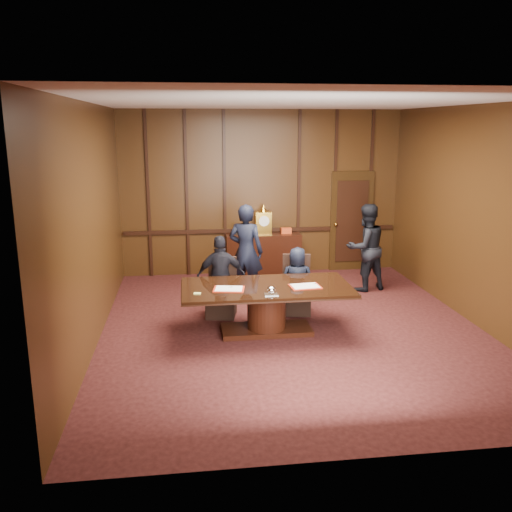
{
  "coord_description": "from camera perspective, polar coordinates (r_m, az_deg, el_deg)",
  "views": [
    {
      "loc": [
        -1.63,
        -8.0,
        3.17
      ],
      "look_at": [
        -0.49,
        0.69,
        1.05
      ],
      "focal_mm": 38.0,
      "sensor_mm": 36.0,
      "label": 1
    }
  ],
  "objects": [
    {
      "name": "room",
      "position": [
        8.44,
        4.27,
        3.69
      ],
      "size": [
        7.0,
        7.04,
        3.5
      ],
      "color": "black",
      "rests_on": "ground"
    },
    {
      "name": "sideboard",
      "position": [
        11.69,
        0.77,
        0.33
      ],
      "size": [
        1.6,
        0.45,
        1.54
      ],
      "color": "black",
      "rests_on": "ground"
    },
    {
      "name": "conference_table",
      "position": [
        8.43,
        1.11,
        -4.8
      ],
      "size": [
        2.62,
        1.32,
        0.76
      ],
      "color": "black",
      "rests_on": "ground"
    },
    {
      "name": "folder_left",
      "position": [
        8.19,
        -2.87,
        -3.48
      ],
      "size": [
        0.51,
        0.4,
        0.02
      ],
      "rotation": [
        0.0,
        0.0,
        -0.17
      ],
      "color": "red",
      "rests_on": "conference_table"
    },
    {
      "name": "folder_right",
      "position": [
        8.34,
        5.19,
        -3.19
      ],
      "size": [
        0.49,
        0.37,
        0.02
      ],
      "rotation": [
        0.0,
        0.0,
        0.09
      ],
      "color": "red",
      "rests_on": "conference_table"
    },
    {
      "name": "inkstand",
      "position": [
        7.91,
        1.61,
        -3.72
      ],
      "size": [
        0.2,
        0.14,
        0.12
      ],
      "color": "white",
      "rests_on": "conference_table"
    },
    {
      "name": "notepad",
      "position": [
        8.01,
        -6.2,
        -3.94
      ],
      "size": [
        0.11,
        0.09,
        0.01
      ],
      "primitive_type": "cube",
      "rotation": [
        0.0,
        0.0,
        -0.18
      ],
      "color": "#D9D96A",
      "rests_on": "conference_table"
    },
    {
      "name": "chair_left",
      "position": [
        9.26,
        -3.66,
        -4.53
      ],
      "size": [
        0.57,
        0.57,
        0.99
      ],
      "rotation": [
        0.0,
        0.0,
        -0.2
      ],
      "color": "black",
      "rests_on": "ground"
    },
    {
      "name": "chair_right",
      "position": [
        9.43,
        4.26,
        -4.2
      ],
      "size": [
        0.55,
        0.55,
        0.99
      ],
      "rotation": [
        0.0,
        0.0,
        -0.17
      ],
      "color": "black",
      "rests_on": "ground"
    },
    {
      "name": "signatory_left",
      "position": [
        9.07,
        -3.7,
        -2.22
      ],
      "size": [
        0.82,
        0.35,
        1.41
      ],
      "primitive_type": "imported",
      "rotation": [
        0.0,
        0.0,
        3.14
      ],
      "color": "black",
      "rests_on": "ground"
    },
    {
      "name": "signatory_right",
      "position": [
        9.27,
        4.36,
        -2.64
      ],
      "size": [
        0.62,
        0.45,
        1.17
      ],
      "primitive_type": "imported",
      "rotation": [
        0.0,
        0.0,
        3.0
      ],
      "color": "black",
      "rests_on": "ground"
    },
    {
      "name": "witness_left",
      "position": [
        10.04,
        -1.07,
        0.46
      ],
      "size": [
        0.76,
        0.64,
        1.78
      ],
      "primitive_type": "imported",
      "rotation": [
        0.0,
        0.0,
        2.75
      ],
      "color": "black",
      "rests_on": "ground"
    },
    {
      "name": "witness_right",
      "position": [
        10.75,
        11.46,
        0.89
      ],
      "size": [
        0.98,
        0.85,
        1.71
      ],
      "primitive_type": "imported",
      "rotation": [
        0.0,
        0.0,
        3.42
      ],
      "color": "black",
      "rests_on": "ground"
    }
  ]
}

